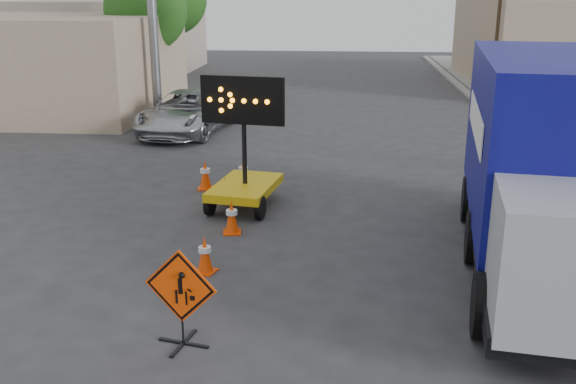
# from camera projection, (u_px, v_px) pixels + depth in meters

# --- Properties ---
(curb_right) EXTENTS (0.40, 60.00, 0.12)m
(curb_right) POSITION_uv_depth(u_px,v_px,m) (523.00, 141.00, 22.03)
(curb_right) COLOR gray
(curb_right) RESTS_ON ground
(storefront_left_near) EXTENTS (14.00, 10.00, 4.00)m
(storefront_left_near) POSITION_uv_depth(u_px,v_px,m) (2.00, 63.00, 28.05)
(storefront_left_near) COLOR tan
(storefront_left_near) RESTS_ON ground
(storefront_left_far) EXTENTS (12.00, 10.00, 4.40)m
(storefront_left_far) POSITION_uv_depth(u_px,v_px,m) (98.00, 36.00, 41.38)
(storefront_left_far) COLOR #A89A8C
(storefront_left_far) RESTS_ON ground
(building_right_far) EXTENTS (10.00, 14.00, 4.60)m
(building_right_far) POSITION_uv_depth(u_px,v_px,m) (566.00, 43.00, 35.11)
(building_right_far) COLOR tan
(building_right_far) RESTS_ON ground
(tree_left_near) EXTENTS (3.71, 3.71, 6.03)m
(tree_left_near) POSITION_uv_depth(u_px,v_px,m) (146.00, 10.00, 28.78)
(tree_left_near) COLOR #42301C
(tree_left_near) RESTS_ON ground
(construction_sign) EXTENTS (1.11, 0.80, 1.50)m
(construction_sign) POSITION_uv_depth(u_px,v_px,m) (181.00, 295.00, 9.23)
(construction_sign) COLOR black
(construction_sign) RESTS_ON ground
(arrow_board) EXTENTS (1.98, 2.39, 3.15)m
(arrow_board) POSITION_uv_depth(u_px,v_px,m) (245.00, 179.00, 15.30)
(arrow_board) COLOR gold
(arrow_board) RESTS_ON ground
(pickup_truck) EXTENTS (3.17, 5.73, 1.52)m
(pickup_truck) POSITION_uv_depth(u_px,v_px,m) (188.00, 112.00, 23.50)
(pickup_truck) COLOR #B2B5B9
(pickup_truck) RESTS_ON ground
(box_truck) EXTENTS (3.49, 8.49, 3.90)m
(box_truck) POSITION_uv_depth(u_px,v_px,m) (546.00, 178.00, 11.54)
(box_truck) COLOR black
(box_truck) RESTS_ON ground
(cone_a) EXTENTS (0.46, 0.46, 0.72)m
(cone_a) POSITION_uv_depth(u_px,v_px,m) (205.00, 254.00, 11.79)
(cone_a) COLOR #F54105
(cone_a) RESTS_ON ground
(cone_b) EXTENTS (0.43, 0.43, 0.74)m
(cone_b) POSITION_uv_depth(u_px,v_px,m) (232.00, 217.00, 13.72)
(cone_b) COLOR #F54105
(cone_b) RESTS_ON ground
(cone_c) EXTENTS (0.40, 0.40, 0.67)m
(cone_c) POSITION_uv_depth(u_px,v_px,m) (225.00, 190.00, 15.69)
(cone_c) COLOR #F54105
(cone_c) RESTS_ON ground
(cone_d) EXTENTS (0.43, 0.43, 0.78)m
(cone_d) POSITION_uv_depth(u_px,v_px,m) (205.00, 175.00, 16.80)
(cone_d) COLOR #F54105
(cone_d) RESTS_ON ground
(cone_e) EXTENTS (0.51, 0.51, 0.78)m
(cone_e) POSITION_uv_depth(u_px,v_px,m) (243.00, 172.00, 17.01)
(cone_e) COLOR #F54105
(cone_e) RESTS_ON ground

